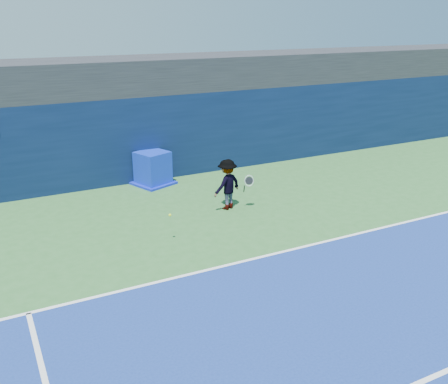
{
  "coord_description": "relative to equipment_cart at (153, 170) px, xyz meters",
  "views": [
    {
      "loc": [
        -5.41,
        -6.42,
        5.62
      ],
      "look_at": [
        0.51,
        5.2,
        1.0
      ],
      "focal_mm": 40.0,
      "sensor_mm": 36.0,
      "label": 1
    }
  ],
  "objects": [
    {
      "name": "tennis_ball",
      "position": [
        -1.18,
        -4.73,
        0.21
      ],
      "size": [
        0.07,
        0.07,
        0.07
      ],
      "color": "#E0F31B",
      "rests_on": "ground"
    },
    {
      "name": "tennis_player",
      "position": [
        1.24,
        -3.29,
        0.25
      ],
      "size": [
        1.31,
        0.88,
        1.56
      ],
      "color": "white",
      "rests_on": "ground"
    },
    {
      "name": "back_wall_assembly",
      "position": [
        0.04,
        0.89,
        0.97
      ],
      "size": [
        36.0,
        1.03,
        3.0
      ],
      "color": "#091736",
      "rests_on": "ground"
    },
    {
      "name": "baseline",
      "position": [
        0.04,
        -6.61,
        -0.52
      ],
      "size": [
        24.0,
        0.1,
        0.01
      ],
      "primitive_type": "cube",
      "color": "white",
      "rests_on": "ground"
    },
    {
      "name": "equipment_cart",
      "position": [
        0.0,
        0.0,
        0.0
      ],
      "size": [
        1.57,
        1.57,
        1.17
      ],
      "color": "#0C26B4",
      "rests_on": "ground"
    },
    {
      "name": "ground",
      "position": [
        0.04,
        -9.61,
        -0.53
      ],
      "size": [
        80.0,
        80.0,
        0.0
      ],
      "primitive_type": "plane",
      "color": "#2F652D",
      "rests_on": "ground"
    },
    {
      "name": "stadium_band",
      "position": [
        0.04,
        1.89,
        3.07
      ],
      "size": [
        36.0,
        3.0,
        1.2
      ],
      "primitive_type": "cube",
      "color": "black",
      "rests_on": "back_wall_assembly"
    }
  ]
}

